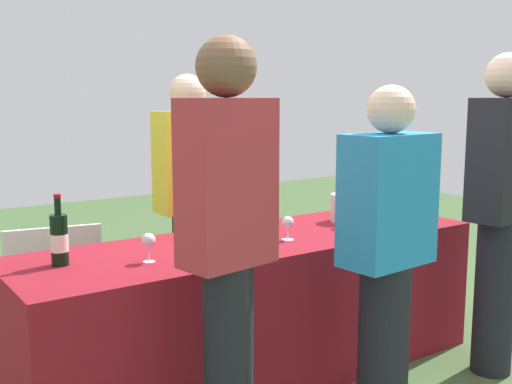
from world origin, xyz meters
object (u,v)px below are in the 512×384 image
at_px(wine_glass_2, 232,228).
at_px(guest_2, 500,202).
at_px(wine_glass_0, 148,241).
at_px(menu_board, 55,287).
at_px(wine_glass_1, 209,239).
at_px(wine_glass_5, 348,209).
at_px(guest_1, 386,250).
at_px(wine_bottle_1, 229,217).
at_px(server_pouring, 189,198).
at_px(wine_bottle_2, 259,210).
at_px(wine_glass_3, 264,225).
at_px(wine_bottle_0, 59,239).
at_px(wine_glass_4, 288,223).
at_px(ice_bucket, 347,208).
at_px(guest_0, 227,238).
at_px(wine_bottle_3, 357,198).

bearing_deg(wine_glass_2, guest_2, -26.30).
height_order(wine_glass_0, menu_board, wine_glass_0).
bearing_deg(guest_2, wine_glass_0, 154.02).
bearing_deg(wine_glass_1, wine_glass_5, 8.28).
distance_m(wine_glass_1, guest_1, 0.80).
height_order(wine_bottle_1, wine_glass_5, wine_bottle_1).
xyz_separation_m(wine_bottle_1, guest_1, (0.27, -0.88, -0.04)).
distance_m(wine_glass_0, server_pouring, 0.98).
bearing_deg(wine_glass_5, server_pouring, 131.67).
xyz_separation_m(wine_bottle_2, wine_glass_3, (-0.19, -0.32, -0.01)).
bearing_deg(guest_2, menu_board, 130.43).
bearing_deg(wine_glass_1, wine_bottle_1, 45.65).
bearing_deg(wine_bottle_2, wine_glass_1, -144.74).
distance_m(wine_bottle_0, wine_glass_4, 1.15).
bearing_deg(guest_1, server_pouring, 94.20).
height_order(ice_bucket, guest_1, guest_1).
bearing_deg(menu_board, wine_glass_3, -46.02).
height_order(wine_glass_4, server_pouring, server_pouring).
xyz_separation_m(wine_glass_2, guest_2, (1.28, -0.63, 0.09)).
relative_size(wine_bottle_1, wine_glass_5, 2.04).
height_order(wine_glass_2, wine_glass_5, wine_glass_5).
relative_size(guest_0, menu_board, 2.35).
bearing_deg(guest_0, wine_glass_2, 46.89).
bearing_deg(wine_bottle_3, wine_bottle_1, -178.36).
xyz_separation_m(wine_glass_3, guest_1, (0.21, -0.63, -0.03)).
relative_size(wine_glass_4, wine_glass_5, 0.85).
bearing_deg(wine_glass_0, server_pouring, 50.37).
relative_size(wine_glass_2, wine_glass_4, 1.10).
bearing_deg(wine_glass_5, wine_bottle_0, 174.90).
relative_size(wine_bottle_3, server_pouring, 0.20).
xyz_separation_m(wine_bottle_0, wine_glass_1, (0.60, -0.29, -0.02)).
xyz_separation_m(wine_glass_0, wine_glass_3, (0.62, -0.03, 0.01)).
distance_m(wine_bottle_0, wine_glass_2, 0.82).
height_order(ice_bucket, server_pouring, server_pouring).
height_order(wine_bottle_0, wine_glass_3, wine_bottle_0).
xyz_separation_m(wine_bottle_3, ice_bucket, (-0.15, -0.07, -0.04)).
bearing_deg(wine_glass_0, guest_1, -38.67).
distance_m(wine_glass_4, menu_board, 1.50).
xyz_separation_m(wine_glass_2, menu_board, (-0.57, 1.08, -0.48)).
bearing_deg(menu_board, guest_0, -71.98).
relative_size(wine_glass_3, guest_2, 0.08).
bearing_deg(wine_glass_5, wine_glass_3, -173.49).
bearing_deg(guest_1, wine_glass_5, 54.55).
xyz_separation_m(wine_glass_1, wine_glass_5, (1.01, 0.15, 0.01)).
xyz_separation_m(wine_glass_4, guest_2, (0.95, -0.59, 0.10)).
bearing_deg(wine_bottle_3, wine_glass_2, -168.47).
relative_size(wine_glass_2, ice_bucket, 0.73).
bearing_deg(wine_glass_4, wine_glass_2, 173.67).
bearing_deg(wine_glass_3, wine_glass_4, 6.70).
relative_size(wine_bottle_2, wine_glass_0, 2.23).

